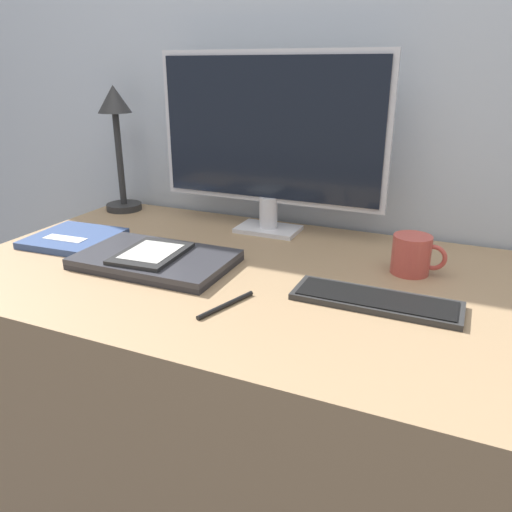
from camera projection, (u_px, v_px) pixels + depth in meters
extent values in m
cube|color=#B2BCC6|center=(325.00, 61.00, 1.32)|extent=(3.60, 0.05, 2.40)
cube|color=#997A56|center=(260.00, 412.00, 1.25)|extent=(1.38, 0.77, 0.76)
cube|color=silver|center=(268.00, 229.00, 1.39)|extent=(0.17, 0.11, 0.01)
cylinder|color=silver|center=(268.00, 212.00, 1.37)|extent=(0.05, 0.05, 0.09)
cube|color=silver|center=(270.00, 129.00, 1.30)|extent=(0.63, 0.01, 0.39)
cube|color=black|center=(269.00, 130.00, 1.29)|extent=(0.60, 0.01, 0.36)
cube|color=#282828|center=(376.00, 301.00, 0.97)|extent=(0.32, 0.10, 0.01)
cube|color=black|center=(376.00, 298.00, 0.96)|extent=(0.30, 0.09, 0.00)
cube|color=#232328|center=(156.00, 262.00, 1.15)|extent=(0.35, 0.22, 0.01)
cube|color=#333338|center=(156.00, 257.00, 1.15)|extent=(0.35, 0.22, 0.01)
cube|color=black|center=(151.00, 253.00, 1.14)|extent=(0.15, 0.19, 0.01)
cube|color=beige|center=(151.00, 251.00, 1.14)|extent=(0.11, 0.14, 0.00)
cylinder|color=#282828|center=(124.00, 207.00, 1.60)|extent=(0.11, 0.11, 0.02)
cylinder|color=#282828|center=(120.00, 160.00, 1.54)|extent=(0.02, 0.02, 0.28)
cone|color=#282828|center=(114.00, 99.00, 1.48)|extent=(0.10, 0.10, 0.08)
cube|color=#334775|center=(74.00, 238.00, 1.31)|extent=(0.22, 0.22, 0.02)
cube|color=silver|center=(65.00, 238.00, 1.28)|extent=(0.12, 0.04, 0.00)
cylinder|color=#B7473D|center=(411.00, 254.00, 1.10)|extent=(0.08, 0.08, 0.09)
torus|color=#B7473D|center=(433.00, 257.00, 1.08)|extent=(0.06, 0.01, 0.06)
cylinder|color=black|center=(226.00, 305.00, 0.95)|extent=(0.05, 0.14, 0.01)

